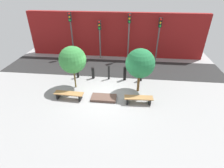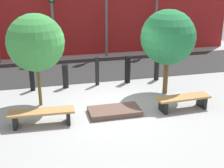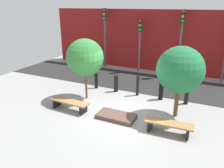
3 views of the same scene
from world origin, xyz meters
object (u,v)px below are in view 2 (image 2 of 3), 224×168
Objects in this scene: tree_behind_right_bench at (168,37)px; bench_right at (183,100)px; tree_behind_left_bench at (36,43)px; bench_left at (42,115)px; bollard_far_left at (32,79)px; bollard_left at (65,76)px; bollard_center at (97,71)px; traffic_light_east at (157,2)px; planter_bed at (114,111)px; traffic_light_mid_west at (52,9)px; bollard_right at (128,70)px; bollard_far_right at (157,69)px.

bench_right is at bearing -90.00° from tree_behind_right_bench.
bench_right is 0.59× the size of tree_behind_left_bench.
bench_left is 2.81m from bollard_far_left.
tree_behind_left_bench is 3.36× the size of bollard_left.
tree_behind_right_bench is 2.93m from bollard_center.
bollard_left is at bearing -141.72° from traffic_light_east.
bench_right is 1.11× the size of planter_bed.
traffic_light_mid_west is at bearing 122.46° from tree_behind_right_bench.
tree_behind_left_bench is 3.90m from bollard_right.
bollard_right is at bearing 0.00° from bollard_left.
planter_bed is 7.08m from traffic_light_mid_west.
bench_right is 2.18m from tree_behind_right_bench.
planter_bed is at bearing -132.31° from bollard_far_right.
bench_right is 0.49× the size of traffic_light_mid_west.
bollard_far_left is (-0.23, 1.40, -1.60)m from tree_behind_left_bench.
traffic_light_mid_west is (-2.46, 3.96, 1.88)m from bollard_right.
tree_behind_left_bench is at bearing 150.65° from planter_bed.
bollard_left is at bearing 0.00° from bollard_far_left.
bollard_left is (-1.18, 2.60, 0.35)m from planter_bed.
tree_behind_left_bench is 2.14m from bollard_far_left.
traffic_light_east is (3.84, 3.96, 2.06)m from bollard_center.
traffic_light_east reaches higher than tree_behind_left_bench.
bollard_far_left is at bearing -105.31° from traffic_light_mid_west.
tree_behind_left_bench is (-2.13, 1.20, 1.95)m from planter_bed.
planter_bed is at bearing -90.00° from bollard_center.
bollard_far_right is (0.23, 1.40, -1.52)m from tree_behind_right_bench.
tree_behind_right_bench is 3.15× the size of bollard_far_right.
tree_behind_left_bench is 8.05m from traffic_light_east.
bench_right reaches higher than planter_bed.
traffic_light_east is (1.71, 6.76, 2.29)m from bench_right.
tree_behind_left_bench is 3.40× the size of bollard_far_left.
bollard_far_left is (-4.50, 2.80, 0.12)m from bench_right.
planter_bed is 0.41× the size of traffic_light_east.
bench_right is 2.15m from planter_bed.
traffic_light_mid_west is (-3.41, 5.36, 0.42)m from tree_behind_right_bench.
bollard_far_right reaches higher than bench_right.
bollard_far_right is at bearing 0.00° from bollard_center.
traffic_light_mid_west reaches higher than bollard_far_left.
bollard_center reaches higher than bollard_far_left.
bollard_far_left is at bearing 99.48° from tree_behind_left_bench.
bench_right is 0.45× the size of traffic_light_east.
tree_behind_right_bench reaches higher than planter_bed.
bench_right is 1.67× the size of bollard_right.
bollard_center is at bearing 180.00° from bollard_right.
bench_right is at bearing -31.90° from bollard_far_left.
tree_behind_right_bench is 3.35× the size of bollard_left.
bollard_right is at bearing -58.15° from traffic_light_mid_west.
bench_left is 3.53m from bollard_center.
tree_behind_left_bench is 1.00× the size of tree_behind_right_bench.
bollard_far_right is 4.74m from traffic_light_east.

